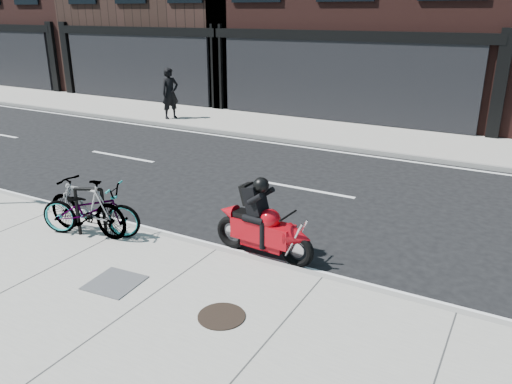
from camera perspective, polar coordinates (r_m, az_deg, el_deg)
The scene contains 10 objects.
ground at distance 10.46m, azimuth 1.49°, elevation -2.96°, with size 120.00×120.00×0.00m, color black.
sidewalk_near at distance 6.96m, azimuth -18.94°, elevation -16.40°, with size 60.00×6.00×0.13m, color gray.
sidewalk_far at distance 17.36m, azimuth 13.58°, elevation 6.04°, with size 60.00×3.50×0.13m, color gray.
bike_rack at distance 9.66m, azimuth -18.43°, elevation -1.67°, with size 0.52×0.27×0.94m.
bicycle_front at distance 9.67m, azimuth -18.39°, elevation -1.95°, with size 0.67×1.91×1.00m, color gray.
bicycle_rear at distance 9.72m, azimuth -18.80°, elevation -1.58°, with size 0.52×1.83×1.10m, color gray.
motorcycle at distance 8.58m, azimuth 1.31°, elevation -3.96°, with size 1.97×0.53×1.47m.
pedestrian at distance 19.86m, azimuth -9.79°, elevation 11.05°, with size 0.71×0.46×1.94m, color black.
manhole_cover at distance 7.06m, azimuth -3.96°, elevation -13.97°, with size 0.66×0.66×0.01m, color black.
utility_grate at distance 8.10m, azimuth -15.84°, elevation -9.93°, with size 0.75×0.75×0.01m, color #414143.
Camera 1 is at (4.46, -8.54, 4.07)m, focal length 35.00 mm.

